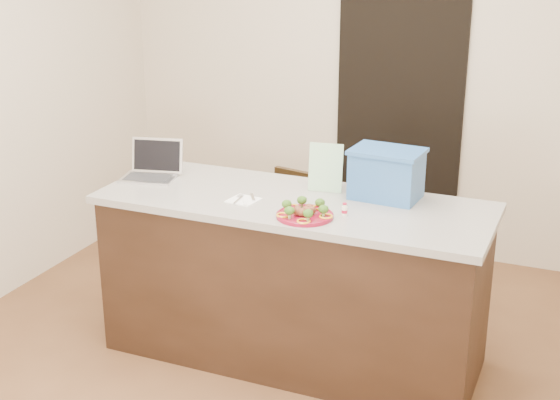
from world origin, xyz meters
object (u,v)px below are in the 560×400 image
at_px(napkin, 243,200).
at_px(yogurt_bottle, 345,210).
at_px(island, 293,279).
at_px(blue_box, 386,174).
at_px(plate, 305,215).
at_px(laptop, 153,167).
at_px(chair, 295,230).

relative_size(napkin, yogurt_bottle, 2.30).
bearing_deg(island, blue_box, 26.40).
xyz_separation_m(island, napkin, (-0.23, -0.12, 0.46)).
bearing_deg(napkin, plate, -14.92).
relative_size(napkin, laptop, 0.43).
relative_size(plate, yogurt_bottle, 4.45).
xyz_separation_m(island, chair, (-0.25, 0.65, 0.01)).
bearing_deg(chair, yogurt_bottle, -41.49).
xyz_separation_m(island, yogurt_bottle, (0.32, -0.12, 0.48)).
distance_m(laptop, chair, 1.00).
bearing_deg(chair, laptop, -124.74).
xyz_separation_m(plate, napkin, (-0.38, 0.10, -0.01)).
relative_size(plate, laptop, 0.83).
relative_size(island, napkin, 14.21).
height_order(napkin, yogurt_bottle, yogurt_bottle).
distance_m(napkin, laptop, 0.67).
bearing_deg(laptop, chair, 30.49).
relative_size(yogurt_bottle, laptop, 0.19).
bearing_deg(plate, blue_box, 56.78).
bearing_deg(blue_box, laptop, -168.69).
distance_m(plate, napkin, 0.39).
bearing_deg(yogurt_bottle, blue_box, 70.80).
distance_m(plate, yogurt_bottle, 0.20).
relative_size(island, blue_box, 5.39).
xyz_separation_m(yogurt_bottle, chair, (-0.57, 0.76, -0.47)).
height_order(yogurt_bottle, laptop, laptop).
distance_m(napkin, yogurt_bottle, 0.55).
bearing_deg(island, plate, -56.00).
distance_m(island, yogurt_bottle, 0.59).
height_order(plate, yogurt_bottle, yogurt_bottle).
bearing_deg(yogurt_bottle, napkin, -179.79).
height_order(island, yogurt_bottle, yogurt_bottle).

